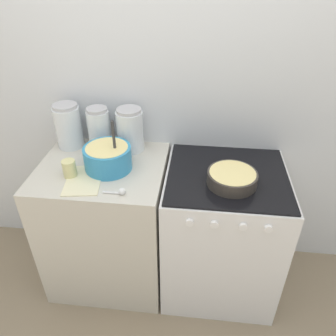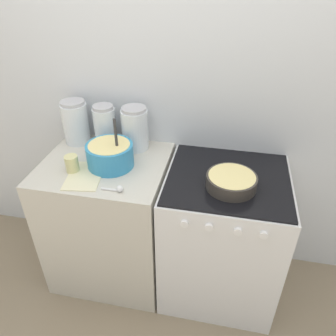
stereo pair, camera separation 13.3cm
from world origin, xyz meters
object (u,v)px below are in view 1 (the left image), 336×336
Objects in this scene: stove at (221,232)px; storage_jar_middle at (99,131)px; tin_can at (69,169)px; storage_jar_left at (69,129)px; mixing_bowl at (108,156)px; baking_pan at (232,178)px; storage_jar_right at (130,132)px.

storage_jar_middle reaches higher than stove.
tin_can is (-0.86, -0.11, 0.49)m from stove.
storage_jar_left is at bearing 167.51° from stove.
storage_jar_middle is at bearing 115.85° from mixing_bowl.
stove is at bearing 1.14° from mixing_bowl.
storage_jar_right reaches higher than baking_pan.
baking_pan is at bearing -26.67° from storage_jar_right.
mixing_bowl is at bearing -64.15° from storage_jar_middle.
storage_jar_left reaches higher than storage_jar_middle.
storage_jar_right is (-0.60, 0.30, 0.08)m from baking_pan.
mixing_bowl reaches higher than storage_jar_right.
baking_pan is 0.87m from tin_can.
storage_jar_left reaches higher than tin_can.
storage_jar_left is 1.05× the size of storage_jar_middle.
storage_jar_left is (-0.30, 0.23, 0.04)m from mixing_bowl.
tin_can is at bearing -152.01° from mixing_bowl.
tin_can is at bearing -172.47° from stove.
tin_can is at bearing -178.28° from baking_pan.
baking_pan is at bearing -17.03° from storage_jar_left.
storage_jar_right is (0.39, 0.00, -0.00)m from storage_jar_left.
storage_jar_left is at bearing 180.00° from storage_jar_middle.
tin_can reaches higher than baking_pan.
stove is 0.99m from tin_can.
mixing_bowl reaches higher than storage_jar_middle.
stove is 0.49m from baking_pan.
storage_jar_middle is 2.71× the size of tin_can.
baking_pan is at bearing -20.83° from storage_jar_middle.
mixing_bowl reaches higher than baking_pan.
storage_jar_right is at bearing 50.58° from tin_can.
mixing_bowl is at bearing -109.73° from storage_jar_right.
mixing_bowl is 1.13× the size of storage_jar_middle.
storage_jar_left is 0.39m from storage_jar_right.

